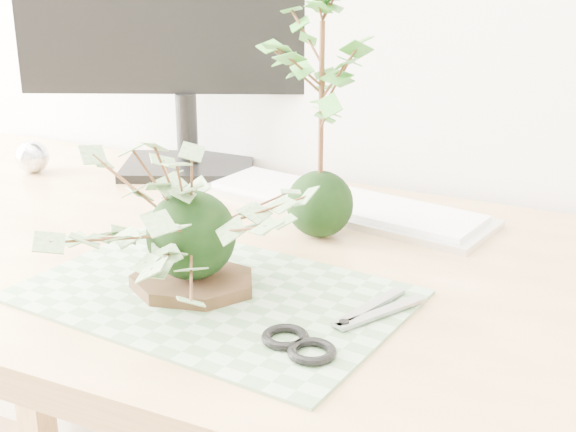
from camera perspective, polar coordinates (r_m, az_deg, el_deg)
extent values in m
cube|color=tan|center=(1.04, -1.47, -4.09)|extent=(1.60, 0.70, 0.04)
cube|color=tan|center=(1.82, -18.23, -7.02)|extent=(0.06, 0.06, 0.70)
cube|color=#547A50|center=(0.93, -5.30, -5.61)|extent=(0.45, 0.33, 0.00)
cylinder|color=black|center=(0.94, -6.75, -4.70)|extent=(0.19, 0.19, 0.01)
sphere|color=black|center=(0.92, -6.89, -1.36)|extent=(0.10, 0.10, 0.10)
sphere|color=black|center=(1.09, 2.28, 0.86)|extent=(0.09, 0.09, 0.09)
cylinder|color=#432713|center=(1.06, 2.38, 7.66)|extent=(0.01, 0.01, 0.22)
cube|color=silver|center=(1.21, 3.92, 0.73)|extent=(0.47, 0.21, 0.01)
cube|color=silver|center=(1.21, 3.93, 1.12)|extent=(0.44, 0.18, 0.01)
cube|color=black|center=(1.41, -7.08, 3.52)|extent=(0.27, 0.24, 0.02)
cylinder|color=black|center=(1.39, -7.20, 6.19)|extent=(0.04, 0.04, 0.12)
sphere|color=white|center=(1.45, -17.72, 4.05)|extent=(0.06, 0.06, 0.06)
cube|color=gray|center=(0.90, 4.46, -6.28)|extent=(0.05, 0.12, 0.00)
cube|color=gray|center=(0.89, 5.51, -6.49)|extent=(0.07, 0.11, 0.00)
torus|color=black|center=(0.81, 0.67, -9.21)|extent=(0.06, 0.06, 0.01)
torus|color=black|center=(0.80, 3.27, -9.80)|extent=(0.06, 0.06, 0.01)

